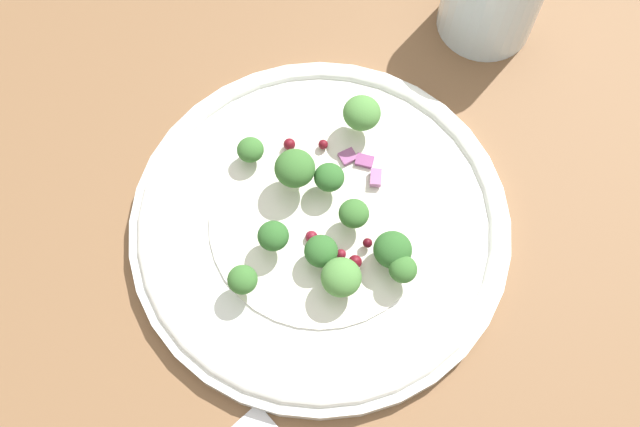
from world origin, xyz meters
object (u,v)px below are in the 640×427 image
at_px(plate, 320,223).
at_px(broccoli_floret_0, 341,278).
at_px(broccoli_floret_1, 243,280).
at_px(broccoli_floret_2, 393,250).

height_order(plate, broccoli_floret_0, broccoli_floret_0).
relative_size(broccoli_floret_0, broccoli_floret_1, 1.34).
relative_size(plate, broccoli_floret_0, 9.89).
bearing_deg(broccoli_floret_1, broccoli_floret_2, -44.13).
distance_m(broccoli_floret_1, broccoli_floret_2, 0.11).
xyz_separation_m(broccoli_floret_1, broccoli_floret_2, (0.08, -0.07, -0.00)).
bearing_deg(broccoli_floret_0, broccoli_floret_2, -26.03).
bearing_deg(broccoli_floret_2, broccoli_floret_0, 153.97).
distance_m(plate, broccoli_floret_2, 0.06).
bearing_deg(broccoli_floret_1, plate, -12.18).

